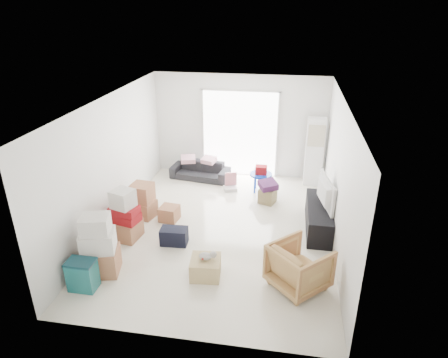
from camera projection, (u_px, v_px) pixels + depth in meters
name	position (u px, v px, depth m)	size (l,w,h in m)	color
room_shell	(220.00, 170.00, 7.77)	(4.98, 6.48, 3.18)	white
sliding_door	(240.00, 130.00, 10.50)	(2.10, 0.04, 2.33)	white
ac_tower	(314.00, 152.00, 10.06)	(0.45, 0.30, 1.75)	white
tv_console	(319.00, 217.00, 8.24)	(0.49, 1.62, 0.54)	black
television	(320.00, 203.00, 8.10)	(1.06, 0.61, 0.14)	black
sofa	(200.00, 168.00, 10.60)	(1.55, 0.45, 0.61)	#28292E
pillow_left	(188.00, 154.00, 10.48)	(0.39, 0.31, 0.12)	#C691A4
pillow_right	(209.00, 155.00, 10.42)	(0.35, 0.28, 0.12)	#C691A4
armchair	(299.00, 265.00, 6.50)	(0.83, 0.78, 0.86)	tan
storage_bins	(82.00, 275.00, 6.51)	(0.46, 0.32, 0.53)	#186568
box_stack_a	(99.00, 248.00, 6.82)	(0.70, 0.62, 1.11)	#946143
box_stack_b	(125.00, 218.00, 7.85)	(0.63, 0.58, 1.05)	#946143
box_stack_c	(143.00, 201.00, 8.69)	(0.61, 0.54, 0.77)	#946143
loose_box	(169.00, 213.00, 8.62)	(0.38, 0.38, 0.32)	#946143
duffel_bag	(174.00, 236.00, 7.77)	(0.52, 0.31, 0.33)	black
ottoman	(267.00, 196.00, 9.37)	(0.35, 0.35, 0.35)	#908254
blanket	(268.00, 186.00, 9.27)	(0.39, 0.39, 0.14)	#502256
kids_table	(261.00, 173.00, 9.80)	(0.55, 0.55, 0.68)	#0B39CB
toy_walker	(230.00, 185.00, 10.06)	(0.39, 0.37, 0.42)	silver
wood_crate	(206.00, 267.00, 6.86)	(0.50, 0.50, 0.34)	tan
plush_bunny	(207.00, 256.00, 6.76)	(0.31, 0.18, 0.16)	#B2ADA8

